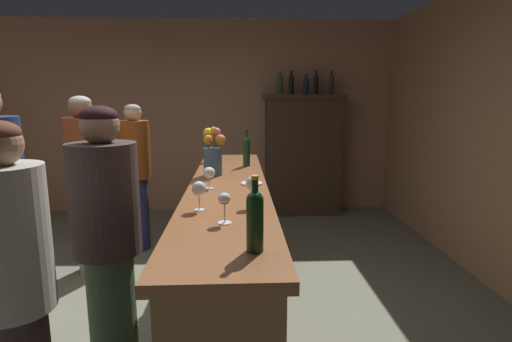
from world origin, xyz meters
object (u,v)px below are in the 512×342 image
at_px(patron_in_navy, 136,171).
at_px(patron_tall, 15,289).
at_px(display_bottle_midright, 316,83).
at_px(display_bottle_right, 331,84).
at_px(wine_glass_rear, 209,173).
at_px(display_bottle_center, 306,85).
at_px(bar_counter, 229,257).
at_px(wine_bottle_merlot, 213,146).
at_px(patron_redhead, 108,239).
at_px(wine_glass_front, 224,201).
at_px(wine_bottle_syrah, 247,150).
at_px(wine_glass_spare, 252,185).
at_px(cheese_plate, 252,183).
at_px(display_bottle_left, 280,83).
at_px(flower_arrangement, 213,154).
at_px(display_bottle_midleft, 291,84).
at_px(wine_glass_mid, 199,189).
at_px(display_cabinet, 303,153).
at_px(patron_in_grey, 86,177).
at_px(wine_bottle_malbec, 255,218).

bearing_deg(patron_in_navy, patron_tall, -47.22).
relative_size(display_bottle_midright, display_bottle_right, 1.03).
relative_size(wine_glass_rear, display_bottle_center, 0.48).
bearing_deg(wine_glass_rear, bar_counter, 36.15).
distance_m(wine_bottle_merlot, patron_redhead, 1.70).
distance_m(wine_glass_front, display_bottle_center, 3.84).
distance_m(wine_bottle_merlot, wine_bottle_syrah, 0.42).
bearing_deg(wine_bottle_syrah, display_bottle_midright, 64.29).
distance_m(wine_glass_rear, display_bottle_midright, 3.25).
distance_m(bar_counter, wine_bottle_merlot, 1.25).
bearing_deg(bar_counter, wine_glass_spare, -75.46).
bearing_deg(cheese_plate, display_bottle_left, 80.23).
relative_size(display_bottle_left, display_bottle_center, 1.10).
bearing_deg(flower_arrangement, display_bottle_midleft, 69.47).
height_order(wine_glass_mid, flower_arrangement, flower_arrangement).
xyz_separation_m(wine_bottle_merlot, wine_glass_front, (0.17, -1.87, -0.03)).
bearing_deg(display_bottle_midright, patron_in_navy, -149.42).
bearing_deg(display_bottle_left, display_bottle_right, 0.00).
distance_m(display_cabinet, patron_tall, 4.32).
distance_m(wine_glass_mid, display_bottle_center, 3.67).
distance_m(patron_redhead, patron_in_grey, 1.66).
height_order(wine_glass_front, patron_tall, patron_tall).
height_order(display_bottle_midright, display_bottle_right, display_bottle_midright).
bearing_deg(wine_bottle_malbec, patron_redhead, 141.25).
bearing_deg(wine_glass_mid, display_bottle_right, 66.56).
xyz_separation_m(wine_bottle_merlot, display_bottle_midright, (1.30, 1.78, 0.63)).
distance_m(wine_bottle_merlot, wine_bottle_malbec, 2.24).
relative_size(display_cabinet, wine_bottle_malbec, 5.53).
relative_size(bar_counter, display_bottle_right, 9.15).
height_order(display_cabinet, wine_bottle_merlot, display_cabinet).
xyz_separation_m(wine_bottle_malbec, wine_bottle_syrah, (0.01, 1.94, 0.00)).
bearing_deg(display_bottle_midleft, flower_arrangement, -110.53).
bearing_deg(wine_bottle_malbec, wine_glass_spare, 89.15).
bearing_deg(patron_in_navy, wine_glass_front, -27.39).
relative_size(cheese_plate, display_bottle_midleft, 0.47).
bearing_deg(patron_tall, wine_glass_mid, -5.55).
height_order(flower_arrangement, patron_in_navy, patron_in_navy).
xyz_separation_m(wine_glass_rear, display_bottle_left, (0.77, 2.92, 0.67)).
relative_size(bar_counter, wine_bottle_merlot, 9.21).
bearing_deg(display_bottle_midright, display_bottle_right, 0.00).
height_order(wine_glass_mid, patron_in_grey, patron_in_grey).
distance_m(bar_counter, display_bottle_midright, 3.31).
bearing_deg(cheese_plate, patron_in_navy, 127.56).
bearing_deg(display_bottle_midleft, wine_bottle_syrah, -107.66).
distance_m(flower_arrangement, patron_tall, 1.66).
xyz_separation_m(display_cabinet, flower_arrangement, (-1.10, -2.46, 0.35)).
height_order(display_cabinet, wine_glass_spare, display_cabinet).
height_order(bar_counter, wine_bottle_malbec, wine_bottle_malbec).
bearing_deg(cheese_plate, wine_glass_spare, -92.22).
relative_size(wine_bottle_merlot, wine_glass_mid, 2.00).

